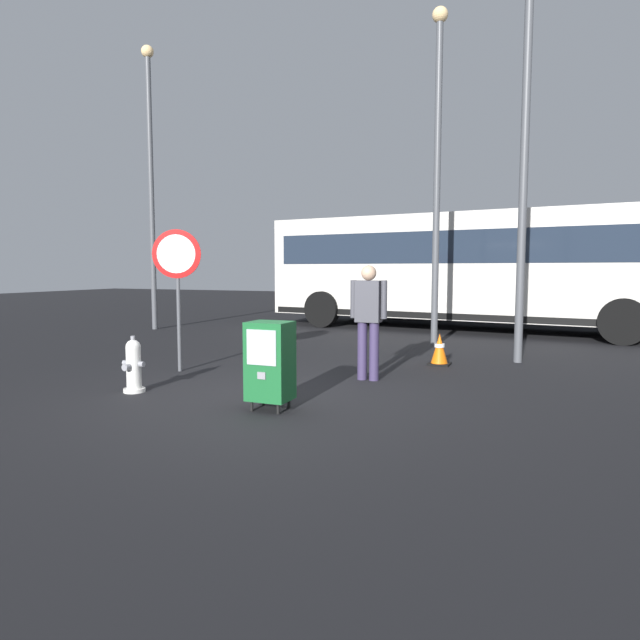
{
  "coord_description": "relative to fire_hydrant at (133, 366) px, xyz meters",
  "views": [
    {
      "loc": [
        3.28,
        -6.0,
        1.62
      ],
      "look_at": [
        0.3,
        1.2,
        0.9
      ],
      "focal_mm": 31.22,
      "sensor_mm": 36.0,
      "label": 1
    }
  ],
  "objects": [
    {
      "name": "ground_plane",
      "position": [
        1.74,
        0.28,
        -0.35
      ],
      "size": [
        60.0,
        60.0,
        0.0
      ],
      "primitive_type": "plane",
      "color": "black"
    },
    {
      "name": "fire_hydrant",
      "position": [
        0.0,
        0.0,
        0.0
      ],
      "size": [
        0.33,
        0.31,
        0.75
      ],
      "color": "silver",
      "rests_on": "ground_plane"
    },
    {
      "name": "newspaper_box_primary",
      "position": [
        2.09,
        -0.14,
        0.22
      ],
      "size": [
        0.48,
        0.42,
        1.02
      ],
      "color": "black",
      "rests_on": "ground_plane"
    },
    {
      "name": "stop_sign",
      "position": [
        -0.37,
        1.47,
        1.25
      ],
      "size": [
        0.71,
        0.31,
        2.23
      ],
      "color": "#4C4F54",
      "rests_on": "ground_plane"
    },
    {
      "name": "pedestrian",
      "position": [
        2.61,
        1.94,
        0.6
      ],
      "size": [
        0.55,
        0.22,
        1.67
      ],
      "color": "#382D51",
      "rests_on": "ground_plane"
    },
    {
      "name": "traffic_cone",
      "position": [
        3.33,
        3.64,
        -0.09
      ],
      "size": [
        0.36,
        0.36,
        0.53
      ],
      "color": "black",
      "rests_on": "ground_plane"
    },
    {
      "name": "bus_near",
      "position": [
        3.0,
        9.29,
        1.36
      ],
      "size": [
        10.73,
        3.81,
        3.0
      ],
      "rotation": [
        0.0,
        0.0,
        -0.13
      ],
      "color": "beige",
      "rests_on": "ground_plane"
    },
    {
      "name": "bus_far",
      "position": [
        4.44,
        13.11,
        1.36
      ],
      "size": [
        10.68,
        3.49,
        3.0
      ],
      "rotation": [
        0.0,
        0.0,
        0.09
      ],
      "color": "#4C5156",
      "rests_on": "ground_plane"
    },
    {
      "name": "street_light_near_left",
      "position": [
        4.55,
        4.41,
        4.16
      ],
      "size": [
        0.32,
        0.32,
        7.87
      ],
      "color": "#4C4F54",
      "rests_on": "ground_plane"
    },
    {
      "name": "street_light_near_right",
      "position": [
        -4.78,
        6.33,
        3.89
      ],
      "size": [
        0.32,
        0.32,
        7.36
      ],
      "color": "#4C4F54",
      "rests_on": "ground_plane"
    },
    {
      "name": "street_light_far_left",
      "position": [
        2.8,
        5.97,
        3.63
      ],
      "size": [
        0.32,
        0.32,
        6.85
      ],
      "color": "#4C4F54",
      "rests_on": "ground_plane"
    }
  ]
}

